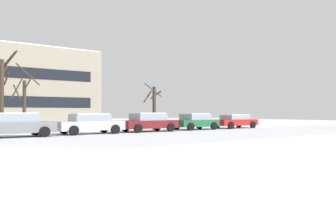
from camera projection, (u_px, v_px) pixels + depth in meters
name	position (u px, v px, depth m)	size (l,w,h in m)	color
ground_plane	(11.00, 154.00, 13.05)	(120.00, 120.00, 0.00)	white
parked_car_gray	(16.00, 125.00, 21.58)	(4.49, 2.23, 1.48)	slate
parked_car_silver	(90.00, 123.00, 24.72)	(4.63, 2.15, 1.41)	silver
parked_car_maroon	(148.00, 122.00, 27.76)	(4.57, 2.24, 1.46)	maroon
parked_car_green	(195.00, 121.00, 30.78)	(4.01, 2.25, 1.40)	#1E6038
parked_car_red	(235.00, 121.00, 33.68)	(4.52, 2.12, 1.30)	red
tree_far_right	(154.00, 106.00, 30.73)	(1.76, 1.96, 3.94)	#423326
tree_far_mid	(2.00, 92.00, 24.86)	(1.52, 1.37, 5.88)	#423326
tree_far_left	(24.00, 101.00, 25.68)	(1.77, 1.78, 4.91)	#423326
building_far_right	(26.00, 90.00, 33.07)	(11.12, 8.50, 7.11)	#9E937F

